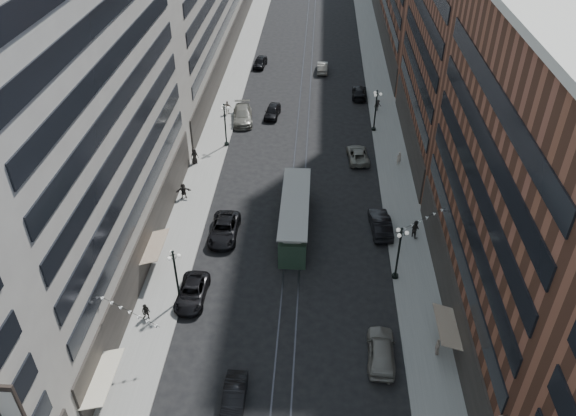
% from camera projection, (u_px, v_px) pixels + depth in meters
% --- Properties ---
extents(ground, '(220.00, 220.00, 0.00)m').
position_uv_depth(ground, '(302.00, 129.00, 72.98)').
color(ground, black).
rests_on(ground, ground).
extents(sidewalk_west, '(4.00, 180.00, 0.15)m').
position_uv_depth(sidewalk_west, '(229.00, 95.00, 81.57)').
color(sidewalk_west, gray).
rests_on(sidewalk_west, ground).
extents(sidewalk_east, '(4.00, 180.00, 0.15)m').
position_uv_depth(sidewalk_east, '(381.00, 98.00, 80.56)').
color(sidewalk_east, gray).
rests_on(sidewalk_east, ground).
extents(rail_west, '(0.12, 180.00, 0.02)m').
position_uv_depth(rail_west, '(300.00, 97.00, 81.13)').
color(rail_west, '#2D2D33').
rests_on(rail_west, ground).
extents(rail_east, '(0.12, 180.00, 0.02)m').
position_uv_depth(rail_east, '(310.00, 97.00, 81.07)').
color(rail_east, '#2D2D33').
rests_on(rail_east, ground).
extents(building_west_mid, '(8.00, 36.00, 28.00)m').
position_uv_depth(building_west_mid, '(75.00, 124.00, 43.69)').
color(building_west_mid, '#A7A294').
rests_on(building_west_mid, ground).
extents(building_east_mid, '(8.00, 30.00, 24.00)m').
position_uv_depth(building_east_mid, '(531.00, 195.00, 39.22)').
color(building_east_mid, brown).
rests_on(building_east_mid, ground).
extents(lamppost_sw_far, '(1.03, 1.14, 5.52)m').
position_uv_depth(lamppost_sw_far, '(176.00, 275.00, 45.60)').
color(lamppost_sw_far, black).
rests_on(lamppost_sw_far, sidewalk_west).
extents(lamppost_sw_mid, '(1.03, 1.14, 5.52)m').
position_uv_depth(lamppost_sw_mid, '(225.00, 123.00, 67.54)').
color(lamppost_sw_mid, black).
rests_on(lamppost_sw_mid, sidewalk_west).
extents(lamppost_se_far, '(1.03, 1.14, 5.52)m').
position_uv_depth(lamppost_se_far, '(399.00, 252.00, 48.00)').
color(lamppost_se_far, black).
rests_on(lamppost_se_far, sidewalk_east).
extents(lamppost_se_mid, '(1.03, 1.14, 5.52)m').
position_uv_depth(lamppost_se_mid, '(376.00, 109.00, 70.76)').
color(lamppost_se_mid, black).
rests_on(lamppost_se_mid, sidewalk_east).
extents(streetcar, '(2.70, 12.18, 3.37)m').
position_uv_depth(streetcar, '(295.00, 217.00, 54.72)').
color(streetcar, '#263C2B').
rests_on(streetcar, ground).
extents(car_2, '(2.45, 5.13, 1.41)m').
position_uv_depth(car_2, '(192.00, 293.00, 47.33)').
color(car_2, black).
rests_on(car_2, ground).
extents(car_4, '(2.28, 5.19, 1.74)m').
position_uv_depth(car_4, '(381.00, 351.00, 42.06)').
color(car_4, slate).
rests_on(car_4, ground).
extents(car_5, '(1.52, 4.33, 1.43)m').
position_uv_depth(car_5, '(234.00, 397.00, 38.91)').
color(car_5, black).
rests_on(car_5, ground).
extents(pedestrian_2, '(0.77, 0.48, 1.50)m').
position_uv_depth(pedestrian_2, '(146.00, 312.00, 45.26)').
color(pedestrian_2, black).
rests_on(pedestrian_2, sidewalk_west).
extents(pedestrian_4, '(0.52, 0.96, 1.57)m').
position_uv_depth(pedestrian_4, '(438.00, 347.00, 42.30)').
color(pedestrian_4, beige).
rests_on(pedestrian_4, sidewalk_east).
extents(car_7, '(2.68, 5.77, 1.60)m').
position_uv_depth(car_7, '(224.00, 230.00, 54.27)').
color(car_7, black).
rests_on(car_7, ground).
extents(car_8, '(3.26, 6.40, 1.78)m').
position_uv_depth(car_8, '(243.00, 115.00, 74.33)').
color(car_8, slate).
rests_on(car_8, ground).
extents(car_9, '(2.33, 4.67, 1.53)m').
position_uv_depth(car_9, '(260.00, 62.00, 90.17)').
color(car_9, black).
rests_on(car_9, ground).
extents(car_10, '(2.20, 5.28, 1.70)m').
position_uv_depth(car_10, '(381.00, 224.00, 54.92)').
color(car_10, black).
rests_on(car_10, ground).
extents(car_11, '(2.73, 5.18, 1.39)m').
position_uv_depth(car_11, '(358.00, 155.00, 66.25)').
color(car_11, slate).
rests_on(car_11, ground).
extents(car_12, '(2.27, 5.11, 1.46)m').
position_uv_depth(car_12, '(359.00, 92.00, 80.71)').
color(car_12, black).
rests_on(car_12, ground).
extents(car_13, '(2.29, 4.66, 1.53)m').
position_uv_depth(car_13, '(272.00, 111.00, 75.53)').
color(car_13, black).
rests_on(car_13, ground).
extents(car_14, '(1.62, 4.61, 1.52)m').
position_uv_depth(car_14, '(322.00, 67.00, 88.42)').
color(car_14, '#625F57').
rests_on(car_14, ground).
extents(pedestrian_5, '(1.68, 0.91, 1.74)m').
position_uv_depth(pedestrian_5, '(183.00, 191.00, 59.36)').
color(pedestrian_5, black).
rests_on(pedestrian_5, sidewalk_west).
extents(pedestrian_6, '(1.16, 0.65, 1.87)m').
position_uv_depth(pedestrian_6, '(228.00, 107.00, 75.78)').
color(pedestrian_6, '#A69A8A').
rests_on(pedestrian_6, sidewalk_west).
extents(pedestrian_7, '(0.95, 1.02, 1.87)m').
position_uv_depth(pedestrian_7, '(415.00, 229.00, 53.92)').
color(pedestrian_7, black).
rests_on(pedestrian_7, sidewalk_east).
extents(pedestrian_8, '(0.70, 0.59, 1.65)m').
position_uv_depth(pedestrian_8, '(399.00, 158.00, 64.99)').
color(pedestrian_8, '#BBAC9B').
rests_on(pedestrian_8, sidewalk_east).
extents(pedestrian_9, '(1.10, 0.73, 1.58)m').
position_uv_depth(pedestrian_9, '(378.00, 105.00, 76.70)').
color(pedestrian_9, black).
rests_on(pedestrian_9, sidewalk_east).
extents(pedestrian_extra_0, '(1.05, 0.98, 1.91)m').
position_uv_depth(pedestrian_extra_0, '(194.00, 156.00, 65.17)').
color(pedestrian_extra_0, black).
rests_on(pedestrian_extra_0, sidewalk_west).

